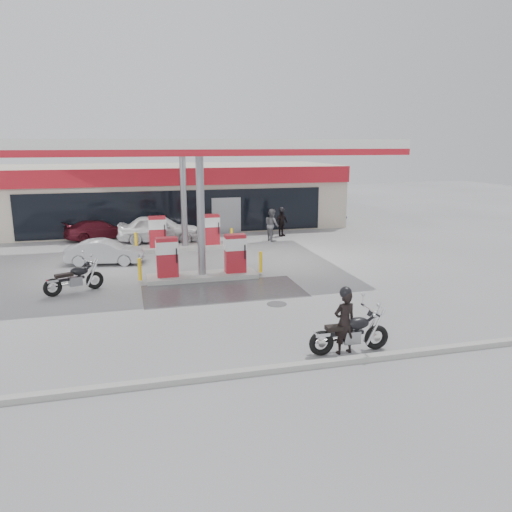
{
  "coord_description": "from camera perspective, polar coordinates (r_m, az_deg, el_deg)",
  "views": [
    {
      "loc": [
        -2.86,
        -17.79,
        5.5
      ],
      "look_at": [
        1.87,
        0.36,
        1.2
      ],
      "focal_mm": 35.0,
      "sensor_mm": 36.0,
      "label": 1
    }
  ],
  "objects": [
    {
      "name": "pump_island_near",
      "position": [
        20.56,
        -6.2,
        -0.64
      ],
      "size": [
        5.14,
        1.3,
        1.78
      ],
      "color": "#9E9E99",
      "rests_on": "ground"
    },
    {
      "name": "biker_main",
      "position": [
        13.44,
        10.08,
        -7.46
      ],
      "size": [
        0.69,
        0.5,
        1.73
      ],
      "primitive_type": "imported",
      "rotation": [
        0.0,
        0.0,
        3.29
      ],
      "color": "black",
      "rests_on": "ground"
    },
    {
      "name": "drain_cover",
      "position": [
        17.41,
        2.39,
        -5.5
      ],
      "size": [
        0.7,
        0.7,
        0.01
      ],
      "primitive_type": "cylinder",
      "color": "#38383A",
      "rests_on": "ground"
    },
    {
      "name": "parked_motorcycle",
      "position": [
        19.76,
        -19.99,
        -2.5
      ],
      "size": [
        2.12,
        1.17,
        1.16
      ],
      "rotation": [
        0.0,
        0.0,
        0.42
      ],
      "color": "black",
      "rests_on": "ground"
    },
    {
      "name": "attendant",
      "position": [
        28.3,
        1.83,
        3.58
      ],
      "size": [
        0.85,
        1.0,
        1.83
      ],
      "primitive_type": "imported",
      "rotation": [
        0.0,
        0.0,
        1.76
      ],
      "color": "#5B5B60",
      "rests_on": "ground"
    },
    {
      "name": "wet_patch",
      "position": [
        18.92,
        -3.75,
        -4.01
      ],
      "size": [
        6.0,
        3.0,
        0.0
      ],
      "primitive_type": "cube",
      "color": "#4C4C4F",
      "rests_on": "ground"
    },
    {
      "name": "store_building",
      "position": [
        34.03,
        -9.76,
        6.84
      ],
      "size": [
        22.0,
        8.22,
        4.0
      ],
      "color": "beige",
      "rests_on": "ground"
    },
    {
      "name": "parked_car_right",
      "position": [
        34.65,
        7.37,
        4.58
      ],
      "size": [
        4.23,
        2.69,
        1.09
      ],
      "primitive_type": "imported",
      "rotation": [
        0.0,
        0.0,
        1.81
      ],
      "color": "navy",
      "rests_on": "ground"
    },
    {
      "name": "main_motorcycle",
      "position": [
        13.65,
        10.79,
        -8.74
      ],
      "size": [
        2.27,
        0.87,
        1.17
      ],
      "rotation": [
        0.0,
        0.0,
        -0.0
      ],
      "color": "black",
      "rests_on": "ground"
    },
    {
      "name": "parked_car_left",
      "position": [
        30.24,
        -17.53,
        2.91
      ],
      "size": [
        4.15,
        2.81,
        1.12
      ],
      "primitive_type": "imported",
      "rotation": [
        0.0,
        0.0,
        1.93
      ],
      "color": "#50111C",
      "rests_on": "ground"
    },
    {
      "name": "biker_walking",
      "position": [
        29.72,
        2.92,
        3.83
      ],
      "size": [
        1.03,
        0.83,
        1.63
      ],
      "primitive_type": "imported",
      "rotation": [
        0.0,
        0.0,
        0.54
      ],
      "color": "black",
      "rests_on": "ground"
    },
    {
      "name": "kerb",
      "position": [
        12.41,
        0.22,
        -13.01
      ],
      "size": [
        28.0,
        0.25,
        0.15
      ],
      "primitive_type": "cube",
      "color": "gray",
      "rests_on": "ground"
    },
    {
      "name": "hatchback_silver",
      "position": [
        23.93,
        -16.92,
        0.44
      ],
      "size": [
        3.59,
        1.81,
        1.13
      ],
      "primitive_type": "imported",
      "rotation": [
        0.0,
        0.0,
        1.38
      ],
      "color": "#A7ABAF",
      "rests_on": "ground"
    },
    {
      "name": "pump_island_far",
      "position": [
        26.38,
        -8.14,
        2.32
      ],
      "size": [
        5.14,
        1.3,
        1.78
      ],
      "color": "#9E9E99",
      "rests_on": "ground"
    },
    {
      "name": "sedan_white",
      "position": [
        28.43,
        -11.02,
        3.1
      ],
      "size": [
        4.71,
        2.39,
        1.54
      ],
      "primitive_type": "imported",
      "rotation": [
        0.0,
        0.0,
        1.44
      ],
      "color": "silver",
      "rests_on": "ground"
    },
    {
      "name": "ground",
      "position": [
        18.84,
        -5.24,
        -4.12
      ],
      "size": [
        90.0,
        90.0,
        0.0
      ],
      "primitive_type": "plane",
      "color": "gray",
      "rests_on": "ground"
    },
    {
      "name": "canopy",
      "position": [
        22.97,
        -7.62,
        12.23
      ],
      "size": [
        16.0,
        10.02,
        5.51
      ],
      "color": "silver",
      "rests_on": "ground"
    }
  ]
}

